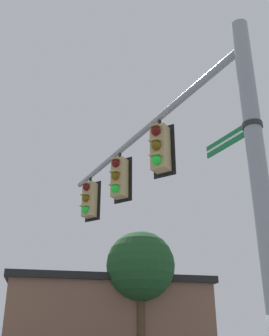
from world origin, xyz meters
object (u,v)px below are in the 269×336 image
(traffic_light_mid_inner, at_px, (119,178))
(traffic_light_nearest_pole, at_px, (160,148))
(traffic_light_mid_outer, at_px, (89,199))
(street_name_sign, at_px, (240,133))

(traffic_light_mid_inner, bearing_deg, traffic_light_nearest_pole, 151.49)
(traffic_light_nearest_pole, distance_m, traffic_light_mid_outer, 3.99)
(traffic_light_mid_outer, distance_m, street_name_sign, 6.45)
(traffic_light_nearest_pole, height_order, traffic_light_mid_inner, same)
(traffic_light_nearest_pole, bearing_deg, traffic_light_mid_outer, -28.51)
(traffic_light_nearest_pole, distance_m, traffic_light_mid_inner, 2.00)
(traffic_light_mid_inner, height_order, street_name_sign, traffic_light_mid_inner)
(traffic_light_mid_outer, height_order, street_name_sign, traffic_light_mid_outer)
(traffic_light_mid_outer, bearing_deg, traffic_light_nearest_pole, 151.49)
(traffic_light_nearest_pole, relative_size, street_name_sign, 1.12)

